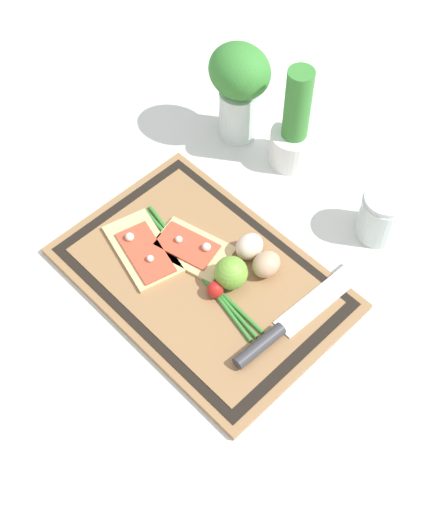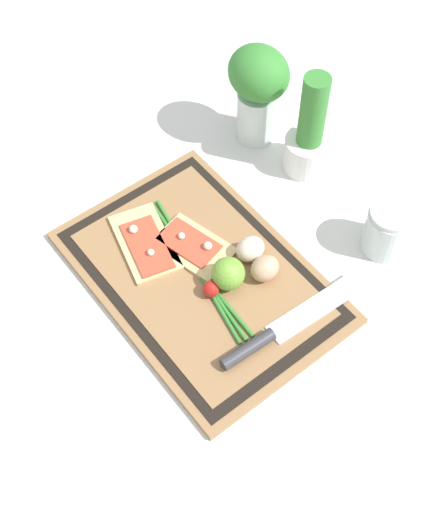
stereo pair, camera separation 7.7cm
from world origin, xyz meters
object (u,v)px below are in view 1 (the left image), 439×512
object	(u,v)px
egg_brown	(266,264)
sauce_jar	(381,217)
knife	(280,330)
pizza_slice_near	(143,250)
lime	(231,273)
herb_glass	(239,85)
herb_pot	(294,132)
cherry_tomato_red	(215,290)
egg_pink	(249,246)
pizza_slice_far	(191,248)

from	to	relation	value
egg_brown	sauce_jar	xyz separation A→B (m)	(0.08, 0.22, 0.00)
knife	egg_brown	xyz separation A→B (m)	(-0.10, 0.07, 0.01)
pizza_slice_near	egg_brown	distance (m)	0.22
egg_brown	lime	world-z (taller)	lime
sauce_jar	herb_glass	bearing A→B (deg)	-179.14
herb_pot	lime	bearing A→B (deg)	-66.62
egg_brown	cherry_tomato_red	size ratio (longest dim) A/B	1.82
egg_pink	egg_brown	bearing A→B (deg)	-7.45
egg_brown	herb_pot	size ratio (longest dim) A/B	0.24
egg_brown	cherry_tomato_red	bearing A→B (deg)	-106.34
pizza_slice_far	herb_glass	bearing A→B (deg)	119.57
pizza_slice_far	sauce_jar	size ratio (longest dim) A/B	1.56
knife	cherry_tomato_red	world-z (taller)	cherry_tomato_red
egg_brown	lime	xyz separation A→B (m)	(-0.03, -0.06, 0.01)
pizza_slice_far	knife	world-z (taller)	pizza_slice_far
egg_pink	pizza_slice_far	bearing A→B (deg)	-138.54
knife	egg_brown	bearing A→B (deg)	144.80
herb_pot	herb_glass	size ratio (longest dim) A/B	1.05
pizza_slice_far	cherry_tomato_red	size ratio (longest dim) A/B	5.25
herb_glass	lime	bearing A→B (deg)	-47.06
egg_pink	lime	bearing A→B (deg)	-73.22
egg_brown	herb_pot	distance (m)	0.29
lime	knife	bearing A→B (deg)	-4.96
egg_brown	pizza_slice_far	bearing A→B (deg)	-153.33
lime	herb_glass	size ratio (longest dim) A/B	0.27
egg_brown	sauce_jar	distance (m)	0.23
pizza_slice_near	egg_pink	distance (m)	0.19
knife	herb_pot	size ratio (longest dim) A/B	1.31
sauce_jar	cherry_tomato_red	bearing A→B (deg)	-108.35
pizza_slice_near	pizza_slice_far	xyz separation A→B (m)	(0.06, 0.06, 0.00)
pizza_slice_far	egg_pink	world-z (taller)	egg_pink
herb_pot	pizza_slice_far	bearing A→B (deg)	-84.07
pizza_slice_far	cherry_tomato_red	bearing A→B (deg)	-19.21
egg_pink	lime	distance (m)	0.07
pizza_slice_far	cherry_tomato_red	distance (m)	0.10
lime	pizza_slice_near	bearing A→B (deg)	-156.72
pizza_slice_near	herb_glass	world-z (taller)	herb_glass
pizza_slice_far	herb_pot	size ratio (longest dim) A/B	0.69
egg_brown	egg_pink	world-z (taller)	same
knife	cherry_tomato_red	bearing A→B (deg)	-168.68
cherry_tomato_red	sauce_jar	world-z (taller)	sauce_jar
pizza_slice_near	knife	size ratio (longest dim) A/B	0.60
pizza_slice_far	lime	world-z (taller)	lime
herb_pot	sauce_jar	distance (m)	0.24
pizza_slice_far	egg_brown	world-z (taller)	egg_brown
knife	lime	world-z (taller)	lime
herb_glass	egg_pink	bearing A→B (deg)	-41.52
lime	sauce_jar	xyz separation A→B (m)	(0.10, 0.28, -0.00)
knife	egg_brown	world-z (taller)	egg_brown
pizza_slice_far	herb_glass	world-z (taller)	herb_glass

